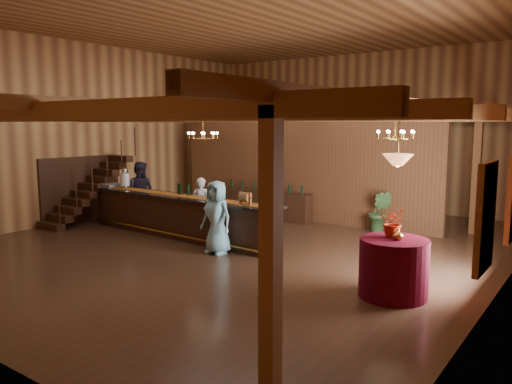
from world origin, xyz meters
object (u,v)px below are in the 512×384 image
Objects in this scene: chandelier_left at (203,135)px; round_table at (394,268)px; pendant_lamp at (398,160)px; tasting_bar at (177,215)px; raffle_drum at (245,197)px; guest at (217,217)px; staff_second at (140,192)px; backbar_shelf at (265,205)px; chandelier_right at (395,134)px; floor_plant at (380,212)px; beverage_dispenser at (125,179)px; bartender at (201,205)px.

round_table is at bearing -17.71° from chandelier_left.
tasting_bar is at bearing 169.04° from pendant_lamp.
guest is at bearing -123.17° from raffle_drum.
staff_second reaches higher than guest.
backbar_shelf is 3.90× the size of chandelier_right.
floor_plant is at bearing 114.36° from round_table.
raffle_drum is 3.68m from chandelier_right.
chandelier_right is (7.94, 0.67, 1.39)m from beverage_dispenser.
round_table is 4.46m from guest.
round_table is 1.02× the size of floor_plant.
bartender reaches higher than raffle_drum.
chandelier_left is at bearing 140.06° from guest.
bartender is (-6.24, 1.98, 0.26)m from round_table.
staff_second is at bearing 162.27° from guest.
floor_plant reaches higher than backbar_shelf.
raffle_drum is 4.23m from backbar_shelf.
bartender is at bearing 76.69° from tasting_bar.
chandelier_left is 0.89× the size of pendant_lamp.
guest is at bearing -155.48° from chandelier_right.
beverage_dispenser reaches higher than raffle_drum.
floor_plant is (3.92, 2.93, -2.12)m from chandelier_left.
staff_second is (-2.23, 0.67, 0.37)m from tasting_bar.
guest is at bearing -12.49° from beverage_dispenser.
pendant_lamp is at bearing -65.64° from floor_plant.
staff_second is (-7.86, -0.18, -1.85)m from chandelier_right.
beverage_dispenser is 0.39× the size of bartender.
tasting_bar is at bearing 138.25° from staff_second.
guest reaches higher than round_table.
raffle_drum is at bearing -4.53° from beverage_dispenser.
chandelier_left is 5.33m from floor_plant.
tasting_bar is 6.11m from chandelier_right.
raffle_drum is 0.11× the size of backbar_shelf.
pendant_lamp is (6.13, -1.96, -0.30)m from chandelier_left.
pendant_lamp reaches higher than round_table.
backbar_shelf is at bearing 85.45° from tasting_bar.
tasting_bar is 5.59m from floor_plant.
chandelier_left reaches higher than tasting_bar.
chandelier_right is at bearing 1.60° from chandelier_left.
bartender is at bearing 12.03° from beverage_dispenser.
pendant_lamp is 0.53× the size of guest.
pendant_lamp is 9.02m from staff_second.
chandelier_right reaches higher than beverage_dispenser.
floor_plant is (-2.21, 4.89, -1.82)m from pendant_lamp.
beverage_dispenser is at bearing 168.51° from guest.
round_table reaches higher than backbar_shelf.
raffle_drum is at bearing 57.83° from guest.
backbar_shelf is at bearing 118.10° from raffle_drum.
tasting_bar reaches higher than round_table.
pendant_lamp reaches higher than backbar_shelf.
chandelier_left is (-0.14, -2.76, 2.26)m from backbar_shelf.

